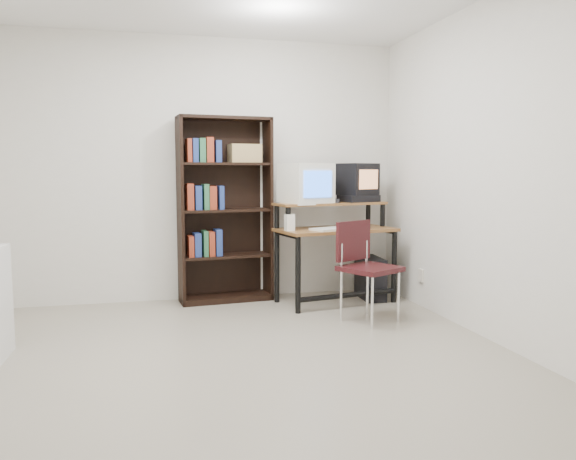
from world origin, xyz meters
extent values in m
cube|color=#A19985|center=(0.00, 0.00, -0.01)|extent=(4.00, 4.00, 0.01)
cube|color=silver|center=(0.00, 2.00, 1.30)|extent=(4.00, 0.01, 2.60)
cube|color=silver|center=(0.00, -2.00, 1.30)|extent=(4.00, 0.01, 2.60)
cube|color=silver|center=(2.00, 0.00, 1.30)|extent=(0.01, 4.00, 2.60)
cube|color=brown|center=(1.25, 1.51, 0.72)|extent=(1.21, 0.76, 0.03)
cube|color=brown|center=(1.23, 1.62, 0.97)|extent=(1.17, 0.54, 0.02)
cylinder|color=black|center=(0.78, 1.17, 0.36)|extent=(0.05, 0.05, 0.72)
cylinder|color=black|center=(1.81, 1.36, 0.36)|extent=(0.05, 0.05, 0.72)
cylinder|color=black|center=(0.69, 1.65, 0.49)|extent=(0.05, 0.05, 0.98)
cylinder|color=black|center=(1.72, 1.84, 0.49)|extent=(0.05, 0.05, 0.98)
cylinder|color=black|center=(1.29, 1.27, 0.12)|extent=(1.04, 0.24, 0.05)
cube|color=silver|center=(0.97, 1.61, 1.17)|extent=(0.52, 0.52, 0.40)
cube|color=#306FFF|center=(1.03, 1.40, 1.17)|extent=(0.30, 0.11, 0.25)
cube|color=black|center=(1.54, 1.65, 1.01)|extent=(0.42, 0.35, 0.08)
cube|color=black|center=(1.53, 1.71, 1.21)|extent=(0.44, 0.44, 0.32)
cube|color=tan|center=(1.60, 1.55, 1.21)|extent=(0.23, 0.11, 0.19)
cylinder|color=#26262B|center=(1.25, 1.55, 0.99)|extent=(0.12, 0.12, 0.05)
cube|color=silver|center=(1.20, 1.38, 0.74)|extent=(0.51, 0.38, 0.03)
cube|color=black|center=(1.55, 1.49, 0.72)|extent=(0.23, 0.19, 0.01)
cube|color=white|center=(1.54, 1.49, 0.74)|extent=(0.11, 0.09, 0.03)
cube|color=silver|center=(0.75, 1.38, 0.80)|extent=(0.09, 0.09, 0.17)
cube|color=black|center=(1.65, 1.59, 0.21)|extent=(0.22, 0.46, 0.42)
cube|color=black|center=(1.31, 0.76, 0.46)|extent=(0.58, 0.58, 0.04)
cube|color=black|center=(1.22, 0.93, 0.68)|extent=(0.38, 0.22, 0.35)
cylinder|color=silver|center=(1.24, 0.53, 0.22)|extent=(0.02, 0.02, 0.44)
cylinder|color=silver|center=(1.54, 0.69, 0.22)|extent=(0.02, 0.02, 0.44)
cylinder|color=silver|center=(1.07, 0.83, 0.22)|extent=(0.02, 0.02, 0.44)
cylinder|color=silver|center=(1.38, 0.99, 0.22)|extent=(0.02, 0.02, 0.44)
cube|color=black|center=(-0.22, 1.79, 0.91)|extent=(0.06, 0.30, 1.81)
cube|color=black|center=(0.65, 1.87, 0.91)|extent=(0.06, 0.30, 1.81)
cube|color=black|center=(0.20, 1.97, 0.91)|extent=(0.90, 0.11, 1.81)
cube|color=black|center=(0.21, 1.83, 1.80)|extent=(0.93, 0.39, 0.03)
cube|color=black|center=(0.21, 1.83, 0.03)|extent=(0.93, 0.39, 0.06)
cube|color=black|center=(0.21, 1.83, 0.45)|extent=(0.87, 0.36, 0.03)
cube|color=black|center=(0.21, 1.83, 0.91)|extent=(0.87, 0.36, 0.02)
cube|color=black|center=(0.21, 1.83, 1.36)|extent=(0.87, 0.36, 0.02)
cube|color=#9B804F|center=(0.41, 1.85, 1.46)|extent=(0.32, 0.25, 0.18)
cube|color=beige|center=(1.99, 1.15, 0.30)|extent=(0.02, 0.08, 0.12)
camera|label=1|loc=(-0.50, -3.67, 1.29)|focal=35.00mm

